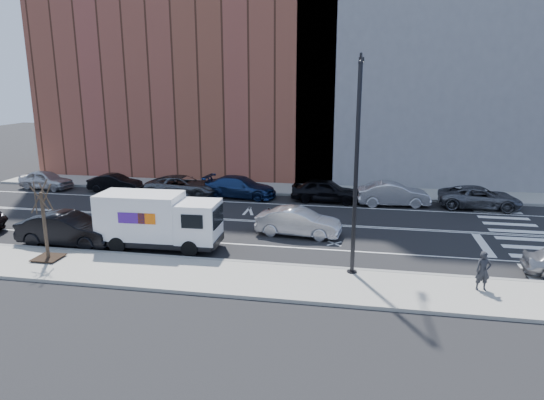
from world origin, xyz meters
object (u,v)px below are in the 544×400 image
(fedex_van, at_px, (158,220))
(far_parked_a, at_px, (46,180))
(far_parked_b, at_px, (115,183))
(driving_sedan, at_px, (299,222))
(pedestrian, at_px, (483,271))

(fedex_van, xyz_separation_m, far_parked_a, (-14.27, 11.35, -0.75))
(far_parked_b, bearing_deg, driving_sedan, -118.40)
(fedex_van, bearing_deg, far_parked_a, 139.63)
(driving_sedan, relative_size, pedestrian, 2.86)
(fedex_van, relative_size, pedestrian, 3.88)
(fedex_van, bearing_deg, far_parked_b, 124.61)
(far_parked_b, bearing_deg, fedex_van, -143.67)
(far_parked_a, xyz_separation_m, driving_sedan, (20.94, -8.01, 0.03))
(far_parked_a, bearing_deg, far_parked_b, -81.65)
(far_parked_b, distance_m, pedestrian, 27.32)
(far_parked_a, distance_m, far_parked_b, 5.77)
(pedestrian, bearing_deg, driving_sedan, 135.18)
(far_parked_b, bearing_deg, pedestrian, -121.52)
(far_parked_a, xyz_separation_m, far_parked_b, (5.77, 0.15, -0.06))
(driving_sedan, distance_m, pedestrian, 10.16)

